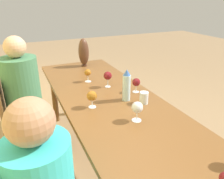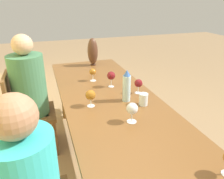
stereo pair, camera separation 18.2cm
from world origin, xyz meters
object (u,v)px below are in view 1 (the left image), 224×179
Objects in this scene: wine_glass_4 at (137,108)px; chair_far at (19,116)px; person_far at (25,97)px; wine_glass_2 at (88,73)px; water_bottle at (127,86)px; wine_glass_0 at (108,76)px; wine_glass_3 at (92,96)px; wine_glass_1 at (136,83)px; vase at (84,52)px; water_tumbler at (144,98)px.

wine_glass_4 is 0.16× the size of chair_far.
wine_glass_2 is at bearing -95.74° from person_far.
water_bottle is 1.76× the size of wine_glass_0.
person_far reaches higher than water_bottle.
wine_glass_0 reaches higher than wine_glass_3.
wine_glass_0 is 1.16× the size of wine_glass_1.
vase is 2.59× the size of wine_glass_1.
wine_glass_0 is 0.44m from wine_glass_3.
vase reaches higher than wine_glass_0.
wine_glass_1 is at bearing -14.35° from water_tumbler.
water_tumbler is at bearing -105.29° from wine_glass_3.
wine_glass_4 reaches higher than wine_glass_3.
wine_glass_0 reaches higher than wine_glass_2.
wine_glass_1 is 0.48m from wine_glass_3.
wine_glass_1 is (0.23, -0.06, 0.04)m from water_tumbler.
water_bottle reaches higher than wine_glass_0.
wine_glass_0 is at bearing 15.89° from water_tumbler.
wine_glass_1 is at bearing -169.34° from vase.
chair_far is at bearing 90.00° from person_far.
wine_glass_2 is (-0.54, 0.13, -0.08)m from vase.
wine_glass_2 is at bearing 16.01° from water_bottle.
vase is (1.20, 0.13, 0.13)m from water_tumbler.
person_far reaches higher than vase.
wine_glass_0 reaches higher than chair_far.
vase is 0.56m from wine_glass_2.
water_bottle is 1.09m from vase.
person_far is (-0.00, -0.08, 0.19)m from chair_far.
water_bottle is 0.31× the size of chair_far.
person_far is (0.73, 0.88, -0.13)m from water_tumbler.
water_tumbler is 1.22m from vase.
water_bottle reaches higher than chair_far.
water_bottle is 2.74× the size of water_tumbler.
wine_glass_4 is at bearing 164.73° from water_bottle.
vase reaches higher than chair_far.
person_far is (-0.48, 0.76, -0.26)m from vase.
wine_glass_4 is at bearing -140.47° from chair_far.
vase is at bearing -14.65° from wine_glass_3.
water_bottle is 0.34m from wine_glass_4.
wine_glass_0 is 0.83m from person_far.
water_tumbler is at bearing -126.96° from chair_far.
water_bottle reaches higher than wine_glass_4.
wine_glass_4 is at bearing 137.85° from water_tumbler.
wine_glass_1 is at bearing -29.64° from wine_glass_4.
water_tumbler is 0.68× the size of wine_glass_4.
vase is 0.93m from person_far.
chair_far is at bearing 39.53° from wine_glass_4.
wine_glass_2 is (0.21, 0.13, -0.02)m from wine_glass_0.
chair_far is (0.73, 0.97, -0.32)m from water_tumbler.
wine_glass_1 is at bearing -140.19° from wine_glass_0.
water_bottle is 0.20m from wine_glass_1.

